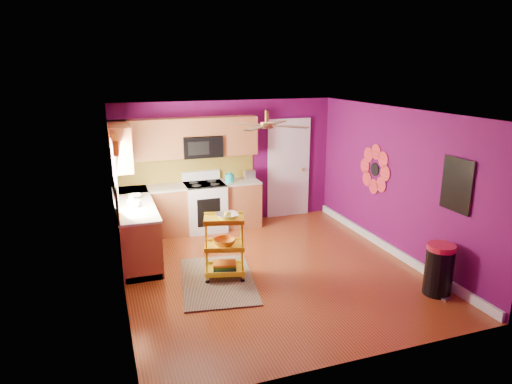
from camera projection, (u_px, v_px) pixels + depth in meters
name	position (u px, v px, depth m)	size (l,w,h in m)	color
ground	(270.00, 269.00, 7.30)	(5.00, 5.00, 0.00)	maroon
room_envelope	(273.00, 170.00, 6.87)	(4.54, 5.04, 2.52)	#5E0A4E
lower_cabinets	(167.00, 218.00, 8.41)	(2.81, 2.31, 0.94)	brown
electric_range	(205.00, 206.00, 8.97)	(0.76, 0.66, 1.13)	white
upper_cabinetry	(166.00, 142.00, 8.40)	(2.80, 2.30, 1.26)	brown
left_window	(114.00, 160.00, 7.09)	(0.08, 1.35, 1.08)	white
panel_door	(288.00, 169.00, 9.70)	(0.95, 0.11, 2.15)	white
right_wall_art	(408.00, 176.00, 7.31)	(0.04, 2.74, 1.04)	black
ceiling_fan	(267.00, 125.00, 6.87)	(1.01, 1.01, 0.26)	#BF8C3F
shag_rug	(218.00, 280.00, 6.90)	(1.06, 1.73, 0.02)	black
rolling_cart	(225.00, 244.00, 6.86)	(0.69, 0.57, 1.08)	yellow
trash_can	(439.00, 270.00, 6.42)	(0.50, 0.50, 0.75)	black
teal_kettle	(229.00, 178.00, 8.95)	(0.18, 0.18, 0.21)	teal
toaster	(249.00, 175.00, 9.20)	(0.22, 0.15, 0.18)	beige
soap_bottle_a	(130.00, 201.00, 7.39)	(0.08, 0.08, 0.18)	#EA3F72
soap_bottle_b	(132.00, 200.00, 7.52)	(0.12, 0.12, 0.15)	white
counter_dish	(135.00, 196.00, 7.90)	(0.23, 0.23, 0.06)	white
counter_cup	(137.00, 204.00, 7.38)	(0.13, 0.13, 0.10)	white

